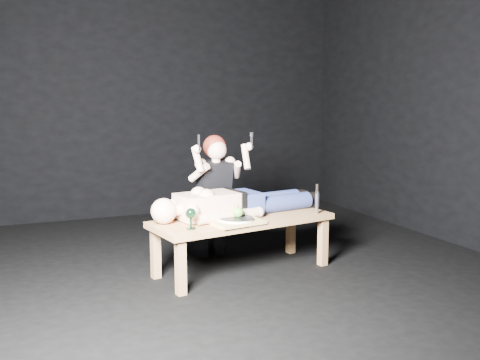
{
  "coord_description": "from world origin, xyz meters",
  "views": [
    {
      "loc": [
        -1.42,
        -3.99,
        1.4
      ],
      "look_at": [
        0.25,
        0.03,
        0.75
      ],
      "focal_mm": 40.78,
      "sensor_mm": 36.0,
      "label": 1
    }
  ],
  "objects_px": {
    "lying_man": "(239,199)",
    "table": "(242,245)",
    "carving_knife": "(317,199)",
    "kneeling_woman": "(211,195)",
    "serving_tray": "(236,222)",
    "goblet": "(191,219)"
  },
  "relations": [
    {
      "from": "lying_man",
      "to": "kneeling_woman",
      "type": "xyz_separation_m",
      "value": [
        -0.12,
        0.37,
        -0.01
      ]
    },
    {
      "from": "lying_man",
      "to": "kneeling_woman",
      "type": "distance_m",
      "value": 0.39
    },
    {
      "from": "lying_man",
      "to": "table",
      "type": "bearing_deg",
      "value": -110.11
    },
    {
      "from": "table",
      "to": "goblet",
      "type": "relative_size",
      "value": 9.34
    },
    {
      "from": "lying_man",
      "to": "serving_tray",
      "type": "distance_m",
      "value": 0.35
    },
    {
      "from": "kneeling_woman",
      "to": "goblet",
      "type": "xyz_separation_m",
      "value": [
        -0.41,
        -0.71,
        -0.03
      ]
    },
    {
      "from": "carving_knife",
      "to": "lying_man",
      "type": "bearing_deg",
      "value": 150.57
    },
    {
      "from": "lying_man",
      "to": "kneeling_woman",
      "type": "bearing_deg",
      "value": 97.77
    },
    {
      "from": "table",
      "to": "lying_man",
      "type": "xyz_separation_m",
      "value": [
        0.02,
        0.12,
        0.35
      ]
    },
    {
      "from": "goblet",
      "to": "carving_knife",
      "type": "bearing_deg",
      "value": 6.14
    },
    {
      "from": "table",
      "to": "carving_knife",
      "type": "height_order",
      "value": "carving_knife"
    },
    {
      "from": "lying_man",
      "to": "carving_knife",
      "type": "distance_m",
      "value": 0.65
    },
    {
      "from": "kneeling_woman",
      "to": "carving_knife",
      "type": "bearing_deg",
      "value": -45.6
    },
    {
      "from": "lying_man",
      "to": "serving_tray",
      "type": "height_order",
      "value": "lying_man"
    },
    {
      "from": "lying_man",
      "to": "kneeling_woman",
      "type": "height_order",
      "value": "kneeling_woman"
    },
    {
      "from": "lying_man",
      "to": "serving_tray",
      "type": "relative_size",
      "value": 3.65
    },
    {
      "from": "table",
      "to": "serving_tray",
      "type": "height_order",
      "value": "serving_tray"
    },
    {
      "from": "table",
      "to": "kneeling_woman",
      "type": "height_order",
      "value": "kneeling_woman"
    },
    {
      "from": "kneeling_woman",
      "to": "serving_tray",
      "type": "bearing_deg",
      "value": -99.16
    },
    {
      "from": "kneeling_woman",
      "to": "serving_tray",
      "type": "distance_m",
      "value": 0.68
    },
    {
      "from": "kneeling_woman",
      "to": "carving_knife",
      "type": "height_order",
      "value": "kneeling_woman"
    },
    {
      "from": "serving_tray",
      "to": "goblet",
      "type": "xyz_separation_m",
      "value": [
        -0.38,
        -0.04,
        0.07
      ]
    }
  ]
}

